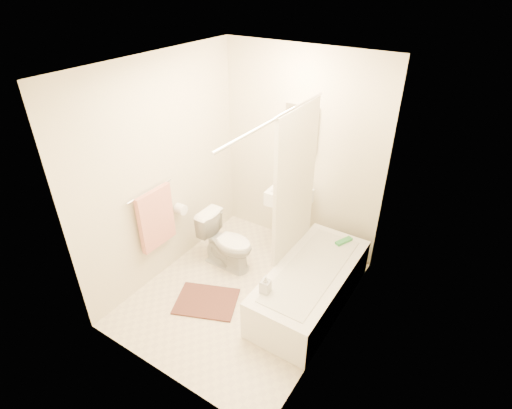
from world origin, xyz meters
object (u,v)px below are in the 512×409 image
Objects in this scene: sink at (289,218)px; bathtub at (310,286)px; soap_bottle at (265,284)px; toilet at (227,242)px; bath_mat at (207,301)px.

bathtub is (0.64, -0.68, -0.24)m from sink.
soap_bottle reaches higher than bathtub.
sink is 0.97m from bathtub.
toilet is 0.73m from bath_mat.
toilet is 1.05m from soap_bottle.
toilet is 3.33× the size of soap_bottle.
toilet is 0.80m from sink.
soap_bottle is (0.41, -1.21, 0.08)m from sink.
bath_mat is 0.87m from soap_bottle.
soap_bottle is at bearing 5.84° from bath_mat.
bath_mat is at bearing -163.77° from toilet.
bathtub is at bearing -48.75° from sink.
sink reaches higher than toilet.
soap_bottle is at bearing -113.45° from bathtub.
bathtub is 7.86× the size of soap_bottle.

